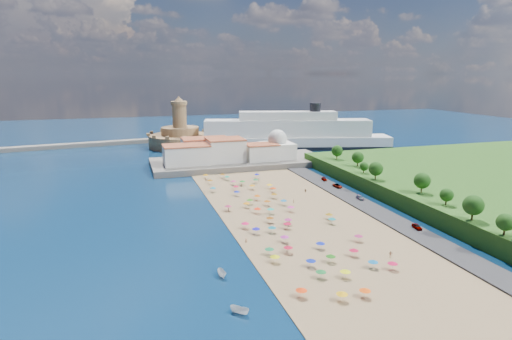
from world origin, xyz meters
name	(u,v)px	position (x,y,z in m)	size (l,w,h in m)	color
ground	(266,207)	(0.00, 0.00, 0.00)	(700.00, 700.00, 0.00)	#071938
terrace	(240,162)	(10.00, 73.00, 1.50)	(90.00, 36.00, 3.00)	#59544C
jetty	(187,153)	(-12.00, 108.00, 1.20)	(18.00, 70.00, 2.40)	#59544C
breakwater	(17,149)	(-110.00, 153.00, 1.30)	(200.00, 7.00, 2.60)	#59544C
waterfront_buildings	(214,151)	(-3.05, 73.64, 7.88)	(57.00, 29.00, 11.00)	silver
domed_building	(277,147)	(30.00, 71.00, 8.97)	(16.00, 16.00, 15.00)	silver
fortress	(180,137)	(-12.00, 138.00, 6.68)	(40.00, 40.00, 32.40)	#98764C
cruise_ship	(287,135)	(52.31, 113.27, 8.45)	(131.36, 53.02, 28.56)	black
beach_parasols	(273,211)	(-1.40, -10.84, 2.15)	(31.82, 116.10, 2.20)	gray
beachgoers	(264,203)	(0.02, 2.00, 1.11)	(39.89, 92.19, 1.86)	tan
moored_boats	(230,291)	(-26.93, -55.71, 0.81)	(4.12, 20.78, 1.64)	white
parked_cars	(353,193)	(36.00, 2.71, 1.39)	(2.58, 67.13, 1.42)	gray
hillside_trees	(397,175)	(48.55, -6.87, 10.08)	(12.31, 107.28, 7.34)	#382314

